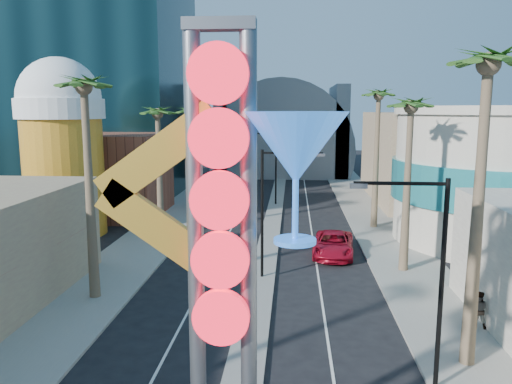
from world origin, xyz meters
name	(u,v)px	position (x,y,z in m)	size (l,w,h in m)	color
sidewalk_west	(170,221)	(-9.50, 35.00, 0.07)	(5.00, 100.00, 0.15)	gray
sidewalk_east	(377,225)	(9.50, 35.00, 0.07)	(5.00, 100.00, 0.15)	gray
median	(274,216)	(0.00, 38.00, 0.07)	(1.60, 84.00, 0.15)	gray
brick_filler_west	(112,175)	(-16.00, 38.00, 4.00)	(10.00, 10.00, 8.00)	brown
filler_east	(418,157)	(16.00, 48.00, 5.00)	(10.00, 20.00, 10.00)	#987862
beer_mug	(62,140)	(-17.00, 30.00, 7.84)	(7.00, 7.00, 14.50)	#BB7018
turquoise_building	(502,176)	(18.00, 30.00, 5.25)	(16.60, 16.60, 10.60)	#B0A495
canopy	(282,147)	(0.00, 72.00, 4.31)	(22.00, 16.00, 22.00)	slate
neon_sign	(253,229)	(0.82, 2.96, 7.31)	(6.53, 2.60, 12.55)	gray
streetlight_0	(271,201)	(0.55, 20.00, 4.88)	(3.79, 0.25, 8.00)	black
streetlight_1	(271,161)	(-0.55, 44.00, 4.88)	(3.79, 0.25, 8.00)	black
streetlight_2	(429,266)	(6.72, 8.00, 4.83)	(3.45, 0.25, 8.00)	black
palm_1	(84,100)	(-9.00, 16.00, 10.82)	(2.40, 2.40, 12.70)	brown
palm_2	(158,120)	(-9.00, 30.00, 9.48)	(2.40, 2.40, 11.20)	brown
palm_3	(189,118)	(-9.00, 42.00, 9.48)	(2.40, 2.40, 11.20)	brown
palm_5	(487,84)	(9.00, 10.00, 11.27)	(2.40, 2.40, 13.20)	brown
palm_6	(411,116)	(9.00, 22.00, 9.93)	(2.40, 2.40, 11.70)	brown
palm_7	(378,104)	(9.00, 34.00, 10.82)	(2.40, 2.40, 12.70)	brown
red_pickup	(333,244)	(4.79, 25.34, 0.83)	(2.74, 5.95, 1.65)	#B60E25
pedestrian_b	(478,309)	(10.64, 13.47, 1.04)	(0.86, 0.67, 1.77)	gray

